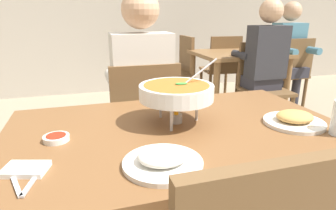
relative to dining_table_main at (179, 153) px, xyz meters
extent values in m
cube|color=brown|center=(0.00, 0.00, 0.09)|extent=(1.33, 0.84, 0.04)
cylinder|color=brown|center=(-0.60, 0.36, -0.29)|extent=(0.07, 0.07, 0.71)
cylinder|color=brown|center=(0.60, 0.36, -0.29)|extent=(0.07, 0.07, 0.71)
cube|color=brown|center=(0.00, 0.80, -0.20)|extent=(0.44, 0.44, 0.03)
cube|color=brown|center=(0.00, 0.60, 0.04)|extent=(0.42, 0.04, 0.45)
cylinder|color=brown|center=(0.19, 0.99, -0.43)|extent=(0.04, 0.04, 0.42)
cylinder|color=brown|center=(-0.19, 0.99, -0.43)|extent=(0.04, 0.04, 0.42)
cylinder|color=brown|center=(0.19, 0.61, -0.43)|extent=(0.04, 0.04, 0.42)
cylinder|color=brown|center=(-0.19, 0.61, -0.43)|extent=(0.04, 0.04, 0.42)
cylinder|color=#2D2D38|center=(0.10, 0.82, -0.41)|extent=(0.10, 0.10, 0.45)
cylinder|color=#2D2D38|center=(-0.10, 0.82, -0.41)|extent=(0.10, 0.10, 0.45)
cube|color=#2D2D38|center=(0.00, 0.78, -0.13)|extent=(0.32, 0.32, 0.12)
cube|color=beige|center=(0.00, 0.70, 0.18)|extent=(0.36, 0.20, 0.50)
sphere|color=tan|center=(0.00, 0.70, 0.56)|extent=(0.22, 0.22, 0.22)
cylinder|color=beige|center=(0.16, 0.90, 0.13)|extent=(0.08, 0.28, 0.08)
cylinder|color=beige|center=(-0.16, 0.90, 0.13)|extent=(0.08, 0.28, 0.08)
cylinder|color=silver|center=(0.10, 0.06, 0.16)|extent=(0.01, 0.01, 0.10)
cylinder|color=silver|center=(-0.04, 0.14, 0.16)|extent=(0.01, 0.01, 0.10)
cylinder|color=silver|center=(-0.04, -0.01, 0.16)|extent=(0.01, 0.01, 0.10)
torus|color=silver|center=(0.01, 0.06, 0.21)|extent=(0.21, 0.21, 0.01)
cylinder|color=#B2B2B7|center=(0.01, 0.06, 0.13)|extent=(0.05, 0.05, 0.04)
cone|color=orange|center=(0.01, 0.06, 0.16)|extent=(0.02, 0.02, 0.04)
cylinder|color=white|center=(0.01, 0.06, 0.24)|extent=(0.30, 0.30, 0.06)
cylinder|color=#AD6023|center=(0.01, 0.06, 0.26)|extent=(0.26, 0.26, 0.01)
ellipsoid|color=#388433|center=(0.03, 0.06, 0.27)|extent=(0.05, 0.03, 0.01)
cylinder|color=silver|center=(0.10, 0.08, 0.30)|extent=(0.18, 0.01, 0.13)
cylinder|color=white|center=(-0.14, -0.26, 0.12)|extent=(0.24, 0.24, 0.01)
ellipsoid|color=white|center=(-0.14, -0.26, 0.14)|extent=(0.15, 0.13, 0.04)
cylinder|color=white|center=(0.46, -0.09, 0.12)|extent=(0.24, 0.24, 0.01)
ellipsoid|color=tan|center=(0.46, -0.09, 0.14)|extent=(0.15, 0.13, 0.04)
cylinder|color=white|center=(-0.45, 0.02, 0.12)|extent=(0.09, 0.09, 0.02)
cylinder|color=maroon|center=(-0.45, 0.02, 0.13)|extent=(0.07, 0.07, 0.01)
cube|color=white|center=(-0.52, -0.18, 0.12)|extent=(0.14, 0.11, 0.02)
cube|color=silver|center=(-0.54, -0.23, 0.11)|extent=(0.07, 0.16, 0.01)
cube|color=silver|center=(-0.49, -0.23, 0.11)|extent=(0.05, 0.17, 0.01)
cube|color=brown|center=(1.41, 1.98, 0.09)|extent=(1.00, 0.80, 0.04)
cylinder|color=brown|center=(0.97, 1.64, -0.29)|extent=(0.07, 0.07, 0.71)
cylinder|color=brown|center=(1.85, 1.64, -0.29)|extent=(0.07, 0.07, 0.71)
cylinder|color=brown|center=(0.97, 2.32, -0.29)|extent=(0.07, 0.07, 0.71)
cylinder|color=brown|center=(1.85, 2.32, -0.29)|extent=(0.07, 0.07, 0.71)
cube|color=brown|center=(2.08, 1.99, -0.20)|extent=(0.45, 0.45, 0.03)
cube|color=brown|center=(2.08, 1.79, 0.04)|extent=(0.42, 0.05, 0.45)
cylinder|color=brown|center=(2.27, 2.19, -0.43)|extent=(0.04, 0.04, 0.42)
cylinder|color=brown|center=(1.89, 2.18, -0.43)|extent=(0.04, 0.04, 0.42)
cylinder|color=brown|center=(2.27, 1.81, -0.43)|extent=(0.04, 0.04, 0.42)
cylinder|color=brown|center=(1.89, 1.80, -0.43)|extent=(0.04, 0.04, 0.42)
cube|color=brown|center=(1.39, 1.39, -0.20)|extent=(0.48, 0.48, 0.03)
cube|color=brown|center=(1.41, 1.59, 0.04)|extent=(0.42, 0.08, 0.45)
cylinder|color=brown|center=(1.18, 1.21, -0.43)|extent=(0.04, 0.04, 0.42)
cylinder|color=brown|center=(1.56, 1.18, -0.43)|extent=(0.04, 0.04, 0.42)
cylinder|color=brown|center=(1.22, 1.59, -0.43)|extent=(0.04, 0.04, 0.42)
cylinder|color=brown|center=(1.60, 1.56, -0.43)|extent=(0.04, 0.04, 0.42)
cube|color=brown|center=(0.76, 2.51, -0.20)|extent=(0.45, 0.45, 0.03)
cube|color=brown|center=(0.96, 2.52, 0.04)|extent=(0.05, 0.42, 0.45)
cylinder|color=brown|center=(0.56, 2.69, -0.43)|extent=(0.04, 0.04, 0.42)
cylinder|color=brown|center=(0.58, 2.31, -0.43)|extent=(0.04, 0.04, 0.42)
cylinder|color=brown|center=(0.94, 2.71, -0.43)|extent=(0.04, 0.04, 0.42)
cylinder|color=brown|center=(0.96, 2.33, -0.43)|extent=(0.04, 0.04, 0.42)
cube|color=brown|center=(1.45, 2.54, -0.20)|extent=(0.47, 0.47, 0.03)
cube|color=brown|center=(1.43, 2.34, 0.04)|extent=(0.42, 0.07, 0.45)
cylinder|color=brown|center=(1.66, 2.71, -0.43)|extent=(0.04, 0.04, 0.42)
cylinder|color=brown|center=(1.28, 2.74, -0.43)|extent=(0.04, 0.04, 0.42)
cylinder|color=brown|center=(1.62, 2.33, -0.43)|extent=(0.04, 0.04, 0.42)
cylinder|color=brown|center=(1.25, 2.36, -0.43)|extent=(0.04, 0.04, 0.42)
cylinder|color=#2D2D38|center=(1.94, 1.82, -0.41)|extent=(0.10, 0.10, 0.45)
cylinder|color=#2D2D38|center=(2.14, 1.82, -0.41)|extent=(0.10, 0.10, 0.45)
cube|color=#2D2D38|center=(2.04, 1.86, -0.13)|extent=(0.32, 0.32, 0.12)
cube|color=teal|center=(2.04, 1.94, 0.18)|extent=(0.36, 0.20, 0.50)
sphere|color=tan|center=(2.04, 1.94, 0.56)|extent=(0.22, 0.22, 0.22)
cylinder|color=teal|center=(1.88, 1.74, 0.13)|extent=(0.08, 0.28, 0.08)
cylinder|color=teal|center=(2.20, 1.74, 0.13)|extent=(0.08, 0.28, 0.08)
cylinder|color=#2D2D38|center=(1.48, 1.52, -0.41)|extent=(0.10, 0.10, 0.45)
cylinder|color=#2D2D38|center=(1.28, 1.52, -0.41)|extent=(0.10, 0.10, 0.45)
cube|color=#2D2D38|center=(1.38, 1.48, -0.13)|extent=(0.32, 0.32, 0.12)
cube|color=#2D2D33|center=(1.38, 1.40, 0.18)|extent=(0.36, 0.20, 0.50)
sphere|color=tan|center=(1.38, 1.40, 0.56)|extent=(0.22, 0.22, 0.22)
cylinder|color=#2D2D33|center=(1.54, 1.60, 0.13)|extent=(0.08, 0.28, 0.08)
cylinder|color=#2D2D33|center=(1.22, 1.60, 0.13)|extent=(0.08, 0.28, 0.08)
camera|label=1|loc=(-0.34, -0.99, 0.54)|focal=30.55mm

